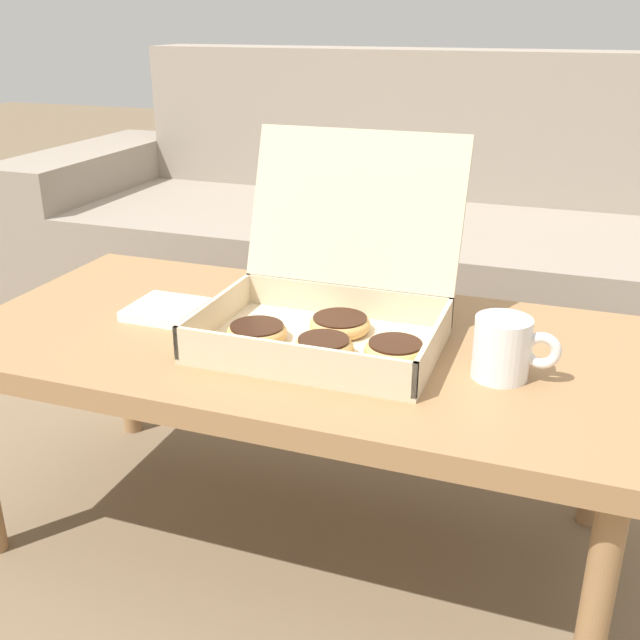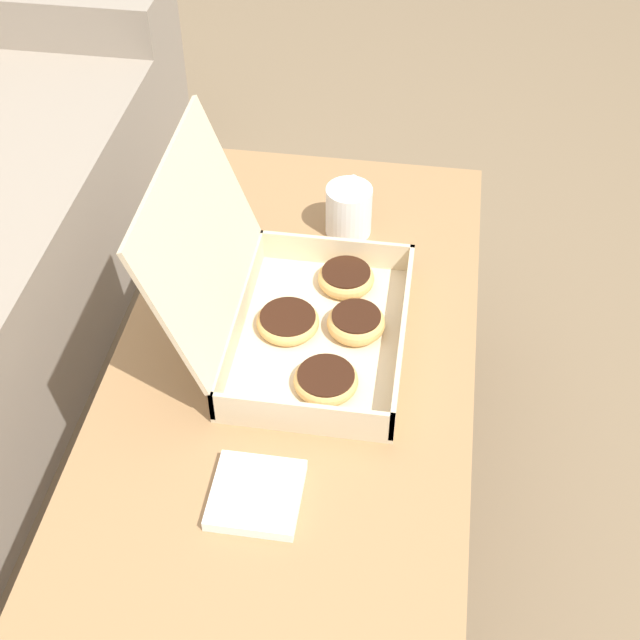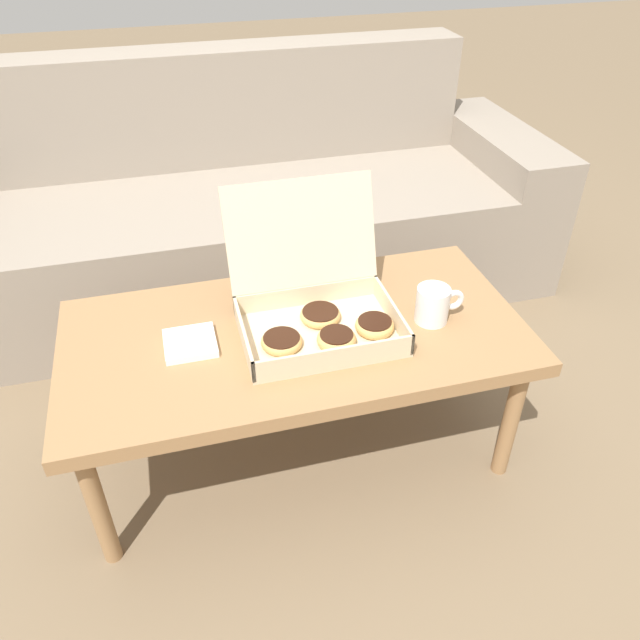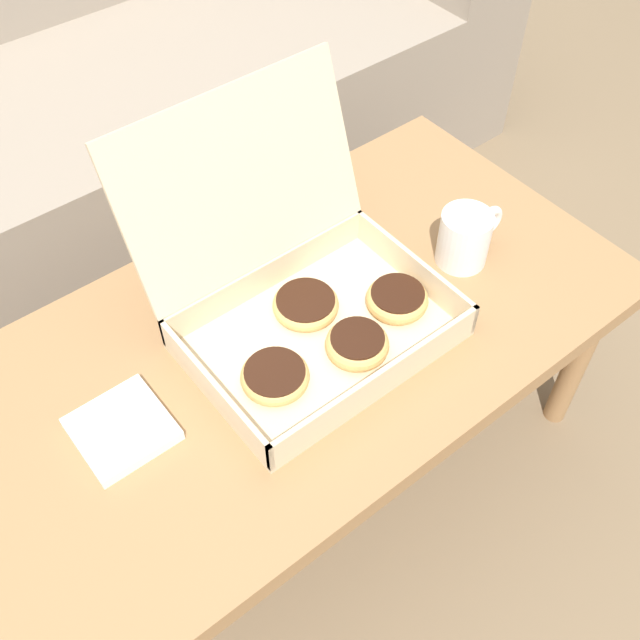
# 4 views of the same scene
# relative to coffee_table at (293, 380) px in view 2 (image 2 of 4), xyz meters

# --- Properties ---
(ground_plane) EXTENTS (12.00, 12.00, 0.00)m
(ground_plane) POSITION_rel_coffee_table_xyz_m (0.00, 0.16, -0.39)
(ground_plane) COLOR #756047
(coffee_table) EXTENTS (1.19, 0.60, 0.43)m
(coffee_table) POSITION_rel_coffee_table_xyz_m (0.00, 0.00, 0.00)
(coffee_table) COLOR #997047
(coffee_table) RESTS_ON ground_plane
(pastry_box) EXTENTS (0.40, 0.38, 0.33)m
(pastry_box) POSITION_rel_coffee_table_xyz_m (0.07, -0.00, 0.10)
(pastry_box) COLOR beige
(pastry_box) RESTS_ON coffee_table
(coffee_mug) EXTENTS (0.13, 0.09, 0.10)m
(coffee_mug) POSITION_rel_coffee_table_xyz_m (0.36, -0.05, 0.09)
(coffee_mug) COLOR white
(coffee_mug) RESTS_ON coffee_table
(napkin_stack) EXTENTS (0.13, 0.13, 0.02)m
(napkin_stack) POSITION_rel_coffee_table_xyz_m (-0.27, 0.01, 0.05)
(napkin_stack) COLOR white
(napkin_stack) RESTS_ON coffee_table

